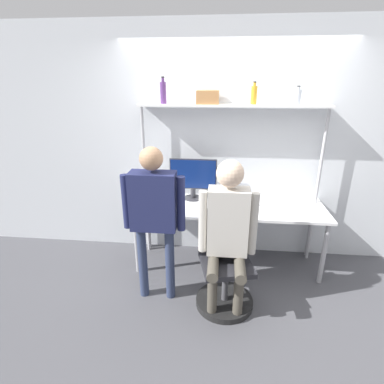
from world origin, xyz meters
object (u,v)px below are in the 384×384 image
Objects in this scene: cell_phone at (253,213)px; storage_box at (208,97)px; person_seated at (228,226)px; bottle_amber at (254,95)px; monitor at (193,177)px; bottle_purple at (163,92)px; laptop at (226,204)px; office_chair at (224,277)px; person_standing at (154,208)px; bottle_clear at (297,97)px.

cell_phone is 1.32m from storage_box.
person_seated is 6.39× the size of bottle_amber.
bottle_purple reaches higher than monitor.
laptop is 2.34× the size of cell_phone.
person_standing reaches higher than office_chair.
bottle_purple is at bearing 157.43° from laptop.
bottle_purple reaches higher than cell_phone.
monitor is 0.90m from storage_box.
cell_phone is at bearing 60.45° from office_chair.
cell_phone is at bearing -83.48° from bottle_amber.
monitor is 1.01m from person_seated.
bottle_clear reaches higher than cell_phone.
cell_phone is at bearing -27.96° from monitor.
bottle_purple is 1.17× the size of storage_box.
bottle_clear reaches higher than laptop.
bottle_purple is (-0.72, 0.89, 1.66)m from office_chair.
person_standing is 6.77× the size of bottle_amber.
laptop is 0.37× the size of office_chair.
bottle_amber is at bearing 96.52° from cell_phone.
laptop is 1.16m from storage_box.
person_seated is 1.42m from storage_box.
bottle_amber is 1.22× the size of bottle_clear.
bottle_amber is (0.24, 0.30, 1.12)m from laptop.
person_seated is at bearing -78.22° from office_chair.
office_chair is 0.97m from person_standing.
storage_box is (-0.24, 0.30, 1.09)m from laptop.
monitor is 0.81m from cell_phone.
office_chair is at bearing 101.78° from person_seated.
bottle_clear is (1.36, 0.86, 0.94)m from person_standing.
person_seated is at bearing -5.77° from person_standing.
office_chair is 4.11× the size of bottle_amber.
storage_box is (-0.48, 0.00, -0.03)m from bottle_amber.
cell_phone is 1.10m from person_standing.
person_standing reaches higher than cell_phone.
storage_box is (0.15, 0.02, 0.89)m from monitor.
bottle_amber reaches higher than office_chair.
storage_box is at bearing 104.89° from office_chair.
cell_phone is at bearing -136.78° from bottle_clear.
bottle_purple is at bearing 177.07° from monitor.
cell_phone is at bearing 63.25° from person_seated.
monitor is at bearing 113.59° from person_seated.
bottle_clear is at bearing 0.00° from bottle_amber.
bottle_purple is 1.41m from bottle_clear.
person_seated is at bearing -52.11° from bottle_purple.
person_standing is at bearing -108.39° from monitor.
monitor is 0.53m from laptop.
bottle_amber is (0.25, 0.89, 1.64)m from office_chair.
storage_box is at bearing 144.29° from cell_phone.
cell_phone is 1.61m from bottle_purple.
storage_box is (-0.25, 0.93, 1.04)m from person_seated.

